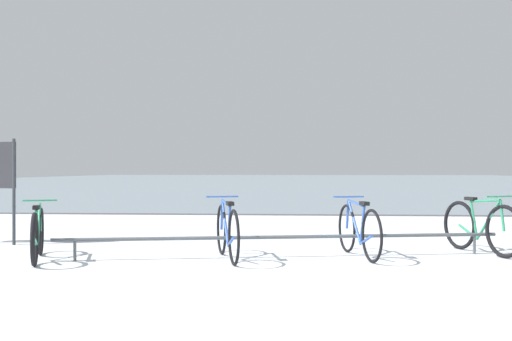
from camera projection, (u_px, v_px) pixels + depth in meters
ground at (296, 182)px, 59.37m from camera, size 80.00×132.00×0.08m
bike_rack at (283, 238)px, 8.08m from camera, size 6.08×1.18×0.31m
bicycle_0 at (38, 234)px, 7.82m from camera, size 0.69×1.61×0.79m
bicycle_1 at (227, 231)px, 7.88m from camera, size 0.60×1.65×0.84m
bicycle_2 at (358, 230)px, 8.09m from camera, size 0.55×1.66×0.83m
bicycle_3 at (481, 227)px, 8.45m from camera, size 0.71×1.59×0.85m
info_sign at (2, 174)px, 9.50m from camera, size 0.54×0.19×1.71m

